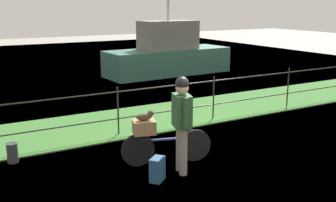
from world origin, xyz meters
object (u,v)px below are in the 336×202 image
at_px(wooden_crate, 144,127).
at_px(cyclist_person, 182,117).
at_px(mooring_bollard, 12,153).
at_px(backpack_on_paving, 157,169).
at_px(moored_boat_near, 168,55).
at_px(bicycle_main, 166,147).
at_px(terrier_dog, 145,116).

xyz_separation_m(wooden_crate, cyclist_person, (0.42, -0.59, 0.28)).
xyz_separation_m(wooden_crate, mooring_bollard, (-2.04, 1.33, -0.54)).
bearing_deg(backpack_on_paving, moored_boat_near, -159.45).
height_order(wooden_crate, moored_boat_near, moored_boat_near).
bearing_deg(moored_boat_near, mooring_bollard, -136.33).
xyz_separation_m(bicycle_main, cyclist_person, (0.04, -0.48, 0.68)).
height_order(bicycle_main, backpack_on_paving, bicycle_main).
height_order(bicycle_main, wooden_crate, wooden_crate).
xyz_separation_m(bicycle_main, terrier_dog, (-0.35, 0.10, 0.60)).
bearing_deg(backpack_on_paving, bicycle_main, -168.62).
height_order(cyclist_person, mooring_bollard, cyclist_person).
distance_m(wooden_crate, backpack_on_paving, 0.87).
bearing_deg(cyclist_person, bicycle_main, 95.13).
height_order(terrier_dog, mooring_bollard, terrier_dog).
relative_size(backpack_on_paving, mooring_bollard, 1.08).
bearing_deg(bicycle_main, wooden_crate, 164.12).
bearing_deg(terrier_dog, cyclist_person, -55.82).
bearing_deg(wooden_crate, mooring_bollard, 146.98).
xyz_separation_m(cyclist_person, mooring_bollard, (-2.46, 1.91, -0.82)).
bearing_deg(cyclist_person, mooring_bollard, 142.12).
height_order(mooring_bollard, moored_boat_near, moored_boat_near).
distance_m(bicycle_main, backpack_on_paving, 0.76).
bearing_deg(bicycle_main, moored_boat_near, 60.01).
relative_size(wooden_crate, mooring_bollard, 1.05).
bearing_deg(wooden_crate, bicycle_main, -15.88).
bearing_deg(wooden_crate, moored_boat_near, 57.78).
relative_size(bicycle_main, backpack_on_paving, 4.04).
distance_m(terrier_dog, mooring_bollard, 2.57).
distance_m(terrier_dog, backpack_on_paving, 1.00).
height_order(bicycle_main, mooring_bollard, bicycle_main).
bearing_deg(wooden_crate, cyclist_person, -54.55).
xyz_separation_m(terrier_dog, moored_boat_near, (5.16, 8.23, -0.13)).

